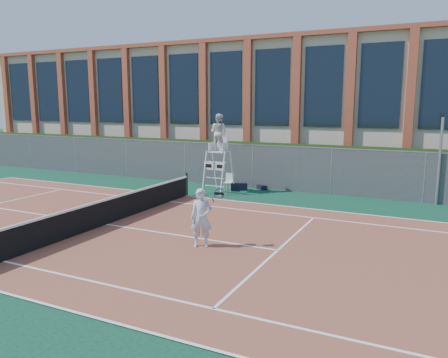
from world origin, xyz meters
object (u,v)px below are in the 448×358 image
at_px(plastic_chair, 229,180).
at_px(tennis_player, 202,218).
at_px(steel_pole, 439,162).
at_px(umpire_chair, 219,135).

distance_m(plastic_chair, tennis_player, 8.79).
xyz_separation_m(steel_pole, tennis_player, (-6.29, -9.37, -0.94)).
distance_m(steel_pole, umpire_chair, 9.76).
height_order(umpire_chair, tennis_player, umpire_chair).
relative_size(steel_pole, plastic_chair, 4.25).
xyz_separation_m(umpire_chair, tennis_player, (3.28, -7.72, -1.89)).
bearing_deg(steel_pole, umpire_chair, -170.23).
height_order(umpire_chair, plastic_chair, umpire_chair).
relative_size(steel_pole, tennis_player, 2.10).
xyz_separation_m(umpire_chair, plastic_chair, (0.29, 0.54, -2.29)).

